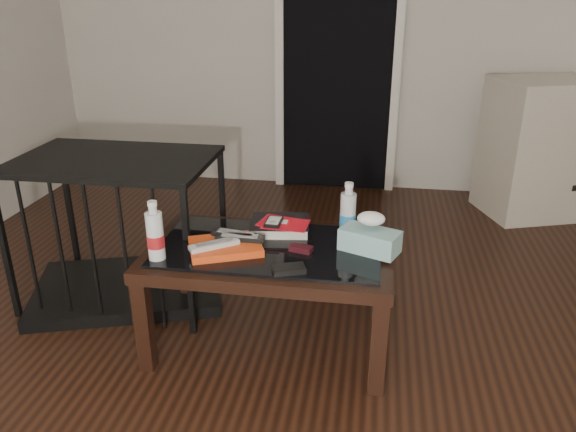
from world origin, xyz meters
name	(u,v)px	position (x,y,z in m)	size (l,w,h in m)	color
ground	(387,411)	(0.00, 0.00, 0.00)	(5.00, 5.00, 0.00)	black
doorway	(338,49)	(-0.40, 2.47, 1.02)	(0.90, 0.08, 2.07)	black
coffee_table	(270,260)	(-0.50, 0.37, 0.40)	(1.00, 0.60, 0.46)	black
pet_crate	(124,252)	(-1.29, 0.66, 0.23)	(1.04, 0.85, 0.71)	black
magazines	(225,247)	(-0.67, 0.30, 0.48)	(0.28, 0.21, 0.03)	#DC4314
remote_silver	(214,244)	(-0.70, 0.26, 0.50)	(0.20, 0.05, 0.02)	#B8B8BD
remote_black_front	(240,237)	(-0.62, 0.34, 0.50)	(0.20, 0.05, 0.02)	black
remote_black_back	(235,234)	(-0.65, 0.37, 0.50)	(0.20, 0.05, 0.02)	black
textbook	(280,226)	(-0.49, 0.53, 0.48)	(0.25, 0.20, 0.05)	black
dvd_mailers	(282,222)	(-0.47, 0.50, 0.51)	(0.19, 0.14, 0.01)	red
ipod	(274,222)	(-0.51, 0.48, 0.52)	(0.06, 0.10, 0.02)	black
flip_phone	(301,249)	(-0.37, 0.34, 0.47)	(0.09, 0.05, 0.02)	black
wallet	(289,269)	(-0.39, 0.16, 0.47)	(0.12, 0.07, 0.02)	black
water_bottle_left	(155,230)	(-0.91, 0.19, 0.58)	(0.07, 0.07, 0.24)	silver
water_bottle_right	(348,210)	(-0.20, 0.52, 0.58)	(0.07, 0.07, 0.24)	silver
tissue_box	(370,240)	(-0.10, 0.39, 0.51)	(0.23, 0.12, 0.09)	teal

